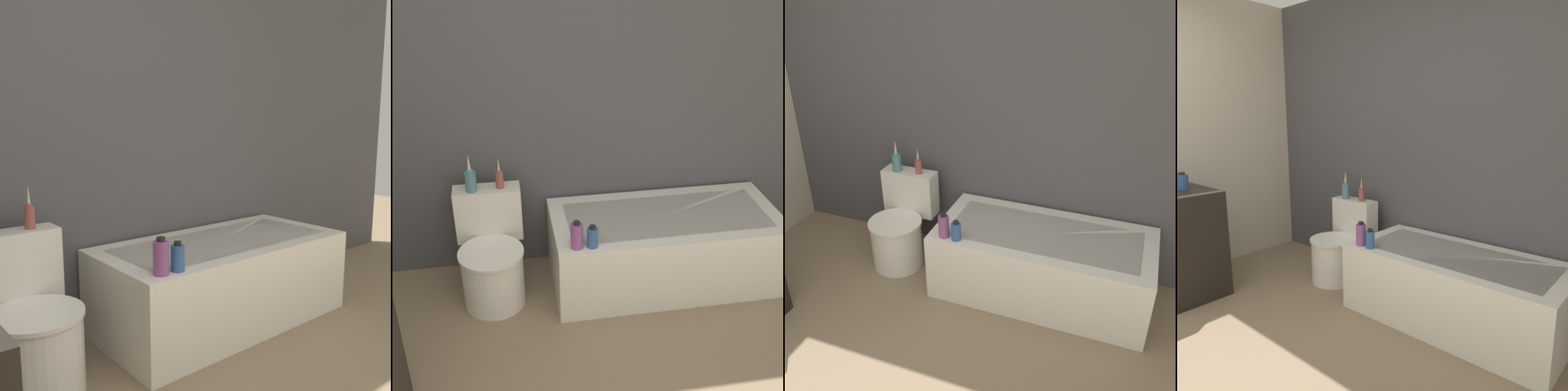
{
  "view_description": "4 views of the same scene",
  "coord_description": "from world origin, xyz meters",
  "views": [
    {
      "loc": [
        -1.08,
        -0.19,
        1.23
      ],
      "look_at": [
        0.33,
        1.53,
        0.87
      ],
      "focal_mm": 42.0,
      "sensor_mm": 36.0,
      "label": 1
    },
    {
      "loc": [
        -0.29,
        -1.21,
        2.37
      ],
      "look_at": [
        0.2,
        1.67,
        0.78
      ],
      "focal_mm": 50.0,
      "sensor_mm": 36.0,
      "label": 2
    },
    {
      "loc": [
        1.29,
        -0.91,
        2.29
      ],
      "look_at": [
        0.3,
        1.71,
        0.77
      ],
      "focal_mm": 42.0,
      "sensor_mm": 36.0,
      "label": 3
    },
    {
      "loc": [
        1.97,
        -0.52,
        1.47
      ],
      "look_at": [
        0.15,
        1.6,
        0.89
      ],
      "focal_mm": 35.0,
      "sensor_mm": 36.0,
      "label": 4
    }
  ],
  "objects": [
    {
      "name": "wall_back_tiled",
      "position": [
        0.0,
        2.2,
        1.3
      ],
      "size": [
        6.4,
        0.06,
        2.6
      ],
      "color": "#4C4C51",
      "rests_on": "ground_plane"
    },
    {
      "name": "soap_bottle_glass",
      "position": [
        -1.22,
        0.79,
        0.95
      ],
      "size": [
        0.1,
        0.1,
        0.14
      ],
      "color": "#335999",
      "rests_on": "vanity_counter"
    },
    {
      "name": "vase_silver",
      "position": [
        -0.33,
        1.99,
        0.78
      ],
      "size": [
        0.05,
        0.05,
        0.21
      ],
      "color": "#994C47",
      "rests_on": "toilet"
    },
    {
      "name": "vase_gold",
      "position": [
        -0.51,
        1.97,
        0.8
      ],
      "size": [
        0.07,
        0.07,
        0.26
      ],
      "color": "teal",
      "rests_on": "toilet"
    },
    {
      "name": "shampoo_bottle_tall",
      "position": [
        0.11,
        1.51,
        0.6
      ],
      "size": [
        0.07,
        0.07,
        0.18
      ],
      "color": "#8C4C8C",
      "rests_on": "bathtub"
    },
    {
      "name": "toilet",
      "position": [
        -0.42,
        1.8,
        0.29
      ],
      "size": [
        0.44,
        0.57,
        0.71
      ],
      "color": "white",
      "rests_on": "ground"
    },
    {
      "name": "shampoo_bottle_short",
      "position": [
        0.2,
        1.51,
        0.58
      ],
      "size": [
        0.07,
        0.07,
        0.15
      ],
      "color": "#335999",
      "rests_on": "bathtub"
    },
    {
      "name": "vanity_counter",
      "position": [
        -1.24,
        0.74,
        0.44
      ],
      "size": [
        0.74,
        0.47,
        0.88
      ],
      "color": "black",
      "rests_on": "ground"
    },
    {
      "name": "bathtub",
      "position": [
        0.76,
        1.79,
        0.26
      ],
      "size": [
        1.54,
        0.73,
        0.51
      ],
      "color": "white",
      "rests_on": "ground"
    }
  ]
}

